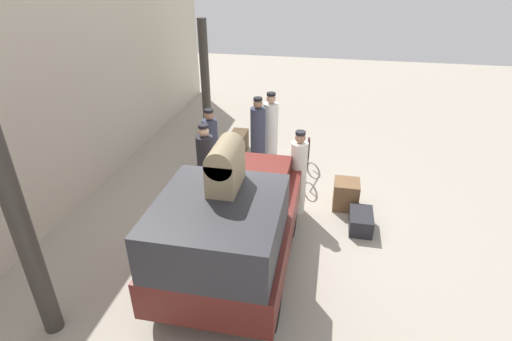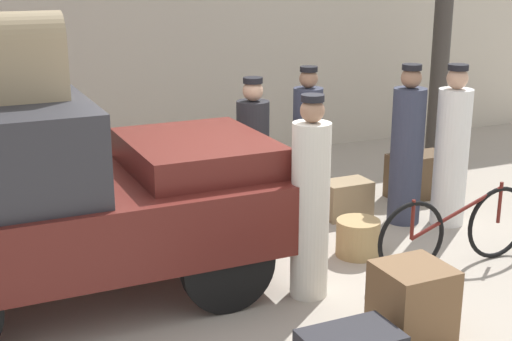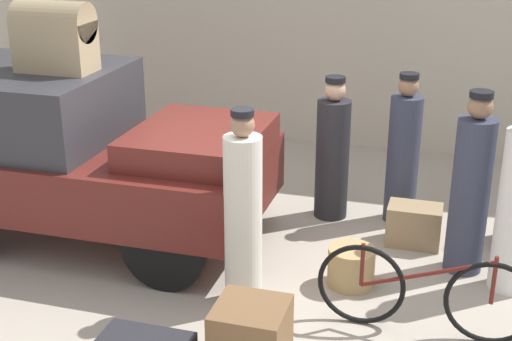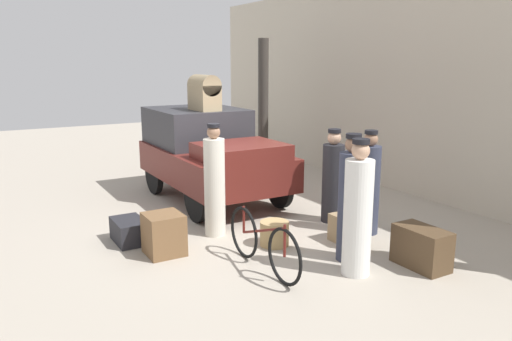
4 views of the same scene
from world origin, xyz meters
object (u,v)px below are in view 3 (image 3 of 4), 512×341
object	(u,v)px
porter_carrying_trunk	(470,191)
trunk_wicker_pale	(414,225)
bicycle	(425,293)
trunk_umber_medium	(251,341)
wicker_basket	(351,267)
porter_with_bicycle	(332,154)
trunk_on_truck_roof	(54,35)
conductor_in_dark_uniform	(403,155)
truck	(79,148)
porter_standing_middle	(243,217)

from	to	relation	value
porter_carrying_trunk	trunk_wicker_pale	distance (m)	0.90
bicycle	trunk_umber_medium	world-z (taller)	bicycle
bicycle	porter_carrying_trunk	size ratio (longest dim) A/B	0.99
wicker_basket	porter_carrying_trunk	distance (m)	1.35
porter_carrying_trunk	porter_with_bicycle	distance (m)	1.74
porter_carrying_trunk	trunk_on_truck_roof	distance (m)	4.34
porter_with_bicycle	trunk_umber_medium	xyz separation A→B (m)	(-0.03, -3.08, -0.44)
porter_with_bicycle	conductor_in_dark_uniform	size ratio (longest dim) A/B	0.96
porter_with_bicycle	trunk_on_truck_roof	xyz separation A→B (m)	(-2.63, -1.21, 1.41)
trunk_umber_medium	truck	bearing A→B (deg)	142.45
wicker_basket	truck	bearing A→B (deg)	174.30
truck	conductor_in_dark_uniform	xyz separation A→B (m)	(3.24, 1.32, -0.20)
trunk_wicker_pale	truck	bearing A→B (deg)	-167.87
truck	conductor_in_dark_uniform	bearing A→B (deg)	22.19
conductor_in_dark_uniform	trunk_on_truck_roof	world-z (taller)	trunk_on_truck_roof
truck	porter_carrying_trunk	distance (m)	3.97
truck	porter_with_bicycle	xyz separation A→B (m)	(2.47, 1.21, -0.24)
wicker_basket	porter_carrying_trunk	xyz separation A→B (m)	(1.01, 0.62, 0.65)
porter_standing_middle	porter_carrying_trunk	size ratio (longest dim) A/B	1.00
conductor_in_dark_uniform	trunk_wicker_pale	bearing A→B (deg)	-70.22
porter_with_bicycle	conductor_in_dark_uniform	distance (m)	0.78
wicker_basket	conductor_in_dark_uniform	world-z (taller)	conductor_in_dark_uniform
porter_carrying_trunk	conductor_in_dark_uniform	xyz separation A→B (m)	(-0.72, 1.00, -0.05)
conductor_in_dark_uniform	trunk_wicker_pale	world-z (taller)	conductor_in_dark_uniform
porter_carrying_trunk	conductor_in_dark_uniform	size ratio (longest dim) A/B	1.06
porter_with_bicycle	trunk_on_truck_roof	world-z (taller)	trunk_on_truck_roof
porter_standing_middle	conductor_in_dark_uniform	distance (m)	2.48
trunk_wicker_pale	trunk_on_truck_roof	xyz separation A→B (m)	(-3.61, -0.74, 1.94)
porter_standing_middle	conductor_in_dark_uniform	world-z (taller)	porter_standing_middle
bicycle	trunk_wicker_pale	bearing A→B (deg)	97.13
porter_standing_middle	trunk_umber_medium	bearing A→B (deg)	-69.72
wicker_basket	porter_carrying_trunk	size ratio (longest dim) A/B	0.24
porter_standing_middle	bicycle	bearing A→B (deg)	-2.05
bicycle	trunk_umber_medium	distance (m)	1.54
trunk_umber_medium	trunk_wicker_pale	size ratio (longest dim) A/B	1.09
porter_carrying_trunk	trunk_umber_medium	world-z (taller)	porter_carrying_trunk
porter_standing_middle	porter_with_bicycle	world-z (taller)	porter_standing_middle
trunk_umber_medium	trunk_wicker_pale	distance (m)	2.80
wicker_basket	porter_standing_middle	size ratio (longest dim) A/B	0.24
conductor_in_dark_uniform	trunk_on_truck_roof	xyz separation A→B (m)	(-3.40, -1.32, 1.37)
bicycle	wicker_basket	size ratio (longest dim) A/B	4.07
wicker_basket	porter_standing_middle	xyz separation A→B (m)	(-0.88, -0.58, 0.65)
porter_standing_middle	trunk_on_truck_roof	size ratio (longest dim) A/B	2.36
porter_carrying_trunk	porter_with_bicycle	bearing A→B (deg)	149.29
trunk_on_truck_roof	wicker_basket	bearing A→B (deg)	-5.40
trunk_umber_medium	trunk_on_truck_roof	size ratio (longest dim) A/B	0.79
truck	porter_standing_middle	xyz separation A→B (m)	(2.07, -0.87, -0.14)
wicker_basket	trunk_wicker_pale	size ratio (longest dim) A/B	0.79
truck	wicker_basket	world-z (taller)	truck
wicker_basket	trunk_umber_medium	distance (m)	1.67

